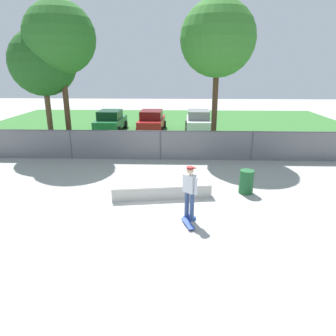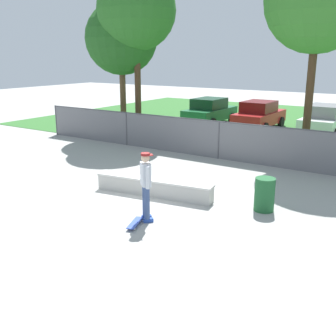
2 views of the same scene
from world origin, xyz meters
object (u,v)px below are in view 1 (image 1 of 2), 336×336
car_white (198,121)px  concrete_ledge (162,191)px  car_red (152,121)px  tree_near_right (60,38)px  trash_bin (246,182)px  car_green (111,121)px  skateboarder (190,191)px  tree_near_left (43,63)px  skateboard (188,223)px  tree_mid (218,39)px

car_white → concrete_ledge: bearing=-99.2°
car_white → car_red: bearing=-177.0°
tree_near_right → car_red: (4.49, 5.81, -5.51)m
tree_near_right → trash_bin: tree_near_right is taller
car_green → car_white: bearing=2.3°
concrete_ledge → car_red: car_red is taller
tree_near_right → trash_bin: bearing=-35.0°
car_white → skateboarder: bearing=-94.3°
concrete_ledge → tree_near_left: tree_near_left is taller
skateboard → tree_mid: tree_mid is taller
tree_near_right → car_green: 8.05m
skateboarder → trash_bin: 3.39m
tree_near_right → car_red: 9.18m
tree_near_left → car_green: bearing=65.4°
tree_near_left → car_green: tree_near_left is taller
concrete_ledge → tree_mid: 9.77m
tree_near_left → car_red: size_ratio=1.64×
car_red → car_green: bearing=-178.5°
tree_near_right → tree_mid: tree_mid is taller
skateboarder → car_red: size_ratio=0.43×
concrete_ledge → car_red: 13.08m
skateboard → tree_near_right: 13.23m
tree_mid → tree_near_left: bearing=178.8°
car_green → car_white: size_ratio=1.00×
tree_near_left → car_green: (2.50, 5.47, -4.23)m
tree_mid → car_white: 8.10m
skateboard → concrete_ledge: bearing=113.5°
skateboard → car_red: car_red is taller
skateboard → car_green: 16.13m
tree_near_left → tree_near_right: tree_near_right is taller
trash_bin → skateboard: bearing=-130.5°
car_red → car_white: (3.64, 0.19, 0.00)m
car_green → tree_near_right: bearing=-102.6°
tree_near_right → car_white: size_ratio=1.97×
skateboarder → tree_near_left: tree_near_left is taller
tree_near_left → car_white: size_ratio=1.64×
tree_near_left → car_green: size_ratio=1.64×
trash_bin → car_green: bearing=123.3°
skateboard → trash_bin: (2.40, 2.81, 0.40)m
tree_near_right → tree_mid: 8.69m
car_green → trash_bin: car_green is taller
tree_near_left → skateboarder: bearing=-48.2°
concrete_ledge → skateboarder: size_ratio=2.11×
skateboarder → tree_near_left: bearing=131.8°
tree_near_right → tree_near_left: bearing=168.3°
concrete_ledge → car_green: size_ratio=0.91×
tree_mid → car_white: tree_mid is taller
tree_near_right → skateboard: bearing=-53.4°
tree_near_right → trash_bin: 12.83m
concrete_ledge → skateboard: size_ratio=4.72×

